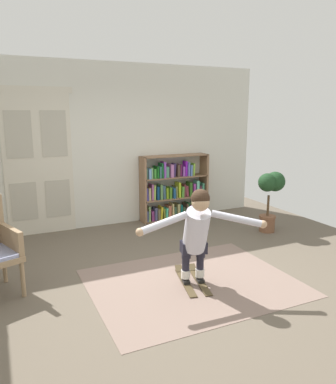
# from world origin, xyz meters

# --- Properties ---
(ground_plane) EXTENTS (7.20, 7.20, 0.00)m
(ground_plane) POSITION_xyz_m (0.00, 0.00, 0.00)
(ground_plane) COLOR brown
(back_wall) EXTENTS (6.00, 0.10, 2.90)m
(back_wall) POSITION_xyz_m (0.00, 2.60, 1.45)
(back_wall) COLOR silver
(back_wall) RESTS_ON ground
(double_door) EXTENTS (1.22, 0.05, 2.45)m
(double_door) POSITION_xyz_m (-1.21, 2.54, 1.23)
(double_door) COLOR beige
(double_door) RESTS_ON ground
(rug) EXTENTS (2.45, 1.93, 0.01)m
(rug) POSITION_xyz_m (0.20, -0.23, 0.00)
(rug) COLOR #826B60
(rug) RESTS_ON ground
(bookshelf) EXTENTS (1.34, 0.30, 1.24)m
(bookshelf) POSITION_xyz_m (1.20, 2.39, 0.56)
(bookshelf) COLOR #8A674C
(bookshelf) RESTS_ON ground
(potted_plant) EXTENTS (0.48, 0.38, 1.06)m
(potted_plant) POSITION_xyz_m (2.34, 0.94, 0.73)
(potted_plant) COLOR brown
(potted_plant) RESTS_ON ground
(skis_pair) EXTENTS (0.45, 0.83, 0.07)m
(skis_pair) POSITION_xyz_m (0.21, -0.21, 0.02)
(skis_pair) COLOR #4C3E26
(skis_pair) RESTS_ON rug
(person_skier) EXTENTS (1.45, 0.75, 1.15)m
(person_skier) POSITION_xyz_m (0.17, -0.37, 0.73)
(person_skier) COLOR white
(person_skier) RESTS_ON skis_pair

